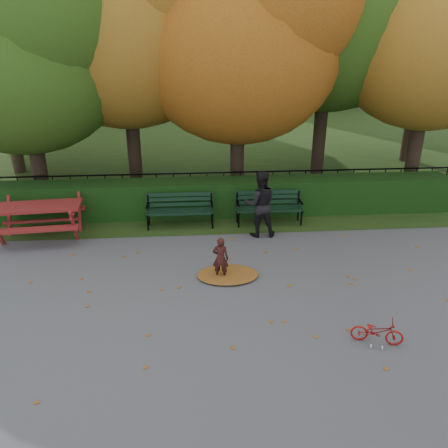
{
  "coord_description": "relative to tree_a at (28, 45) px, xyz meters",
  "views": [
    {
      "loc": [
        -1.0,
        -7.28,
        4.61
      ],
      "look_at": [
        -0.31,
        1.32,
        1.0
      ],
      "focal_mm": 35.0,
      "sensor_mm": 36.0,
      "label": 1
    }
  ],
  "objects": [
    {
      "name": "ground",
      "position": [
        5.19,
        -5.58,
        -4.52
      ],
      "size": [
        90.0,
        90.0,
        0.0
      ],
      "primitive_type": "plane",
      "color": "#5E5F63",
      "rests_on": "ground"
    },
    {
      "name": "grass_strip",
      "position": [
        5.19,
        8.42,
        -4.52
      ],
      "size": [
        90.0,
        90.0,
        0.0
      ],
      "primitive_type": "plane",
      "color": "#1E3714",
      "rests_on": "ground"
    },
    {
      "name": "building_right",
      "position": [
        13.19,
        22.42,
        1.48
      ],
      "size": [
        9.0,
        6.0,
        12.0
      ],
      "primitive_type": "cube",
      "color": "#BBAF91",
      "rests_on": "ground"
    },
    {
      "name": "hedge",
      "position": [
        5.19,
        -1.08,
        -4.02
      ],
      "size": [
        13.0,
        0.9,
        1.0
      ],
      "primitive_type": "cube",
      "color": "black",
      "rests_on": "ground"
    },
    {
      "name": "iron_fence",
      "position": [
        5.19,
        -0.28,
        -3.98
      ],
      "size": [
        14.0,
        0.04,
        1.02
      ],
      "color": "black",
      "rests_on": "ground"
    },
    {
      "name": "tree_a",
      "position": [
        0.0,
        0.0,
        0.0
      ],
      "size": [
        5.88,
        5.6,
        7.48
      ],
      "color": "black",
      "rests_on": "ground"
    },
    {
      "name": "tree_b",
      "position": [
        2.74,
        1.17,
        0.88
      ],
      "size": [
        6.72,
        6.4,
        8.79
      ],
      "color": "black",
      "rests_on": "ground"
    },
    {
      "name": "tree_c",
      "position": [
        6.02,
        0.38,
        0.3
      ],
      "size": [
        6.3,
        6.0,
        8.0
      ],
      "color": "black",
      "rests_on": "ground"
    },
    {
      "name": "tree_g",
      "position": [
        13.52,
        4.18,
        0.85
      ],
      "size": [
        6.3,
        6.0,
        8.55
      ],
      "color": "black",
      "rests_on": "ground"
    },
    {
      "name": "bench_left",
      "position": [
        3.89,
        -1.88,
        -4.0
      ],
      "size": [
        1.8,
        0.57,
        0.88
      ],
      "color": "black",
      "rests_on": "ground"
    },
    {
      "name": "bench_right",
      "position": [
        6.29,
        -1.88,
        -4.0
      ],
      "size": [
        1.8,
        0.57,
        0.88
      ],
      "color": "black",
      "rests_on": "ground"
    },
    {
      "name": "picnic_table",
      "position": [
        0.4,
        -2.38,
        -3.85
      ],
      "size": [
        2.16,
        1.81,
        0.99
      ],
      "rotation": [
        0.0,
        0.0,
        0.09
      ],
      "color": "maroon",
      "rests_on": "ground"
    },
    {
      "name": "leaf_pile",
      "position": [
        4.92,
        -4.76,
        -4.47
      ],
      "size": [
        1.33,
        0.93,
        0.09
      ],
      "primitive_type": "ellipsoid",
      "rotation": [
        0.0,
        0.0,
        -0.01
      ],
      "color": "brown",
      "rests_on": "ground"
    },
    {
      "name": "leaf_scatter",
      "position": [
        5.19,
        -5.28,
        -4.51
      ],
      "size": [
        9.0,
        5.7,
        0.01
      ],
      "primitive_type": null,
      "color": "brown",
      "rests_on": "ground"
    },
    {
      "name": "child",
      "position": [
        4.76,
        -4.82,
        -4.05
      ],
      "size": [
        0.38,
        0.29,
        0.93
      ],
      "primitive_type": "imported",
      "rotation": [
        0.0,
        0.0,
        2.93
      ],
      "color": "#381612",
      "rests_on": "ground"
    },
    {
      "name": "adult",
      "position": [
        5.91,
        -2.68,
        -3.67
      ],
      "size": [
        0.83,
        0.65,
        1.7
      ],
      "primitive_type": "imported",
      "rotation": [
        0.0,
        0.0,
        3.13
      ],
      "color": "black",
      "rests_on": "ground"
    },
    {
      "name": "bicycle",
      "position": [
        7.17,
        -7.15,
        -4.3
      ],
      "size": [
        0.89,
        0.53,
        0.44
      ],
      "primitive_type": "imported",
      "rotation": [
        0.0,
        0.0,
        1.26
      ],
      "color": "#A2130E",
      "rests_on": "ground"
    }
  ]
}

